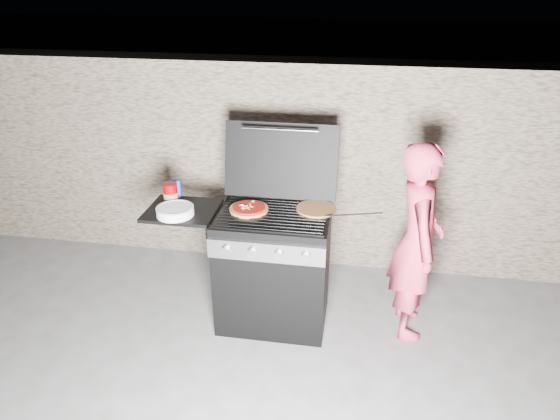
% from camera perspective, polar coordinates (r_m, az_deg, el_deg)
% --- Properties ---
extents(ground, '(50.00, 50.00, 0.00)m').
position_cam_1_polar(ground, '(4.00, -0.72, -12.26)').
color(ground, '#52504D').
extents(stone_wall, '(8.00, 0.35, 1.80)m').
position_cam_1_polar(stone_wall, '(4.46, 1.56, 5.33)').
color(stone_wall, gray).
rests_on(stone_wall, ground).
extents(gas_grill, '(1.34, 0.79, 0.91)m').
position_cam_1_polar(gas_grill, '(3.78, -4.52, -6.42)').
color(gas_grill, black).
rests_on(gas_grill, ground).
extents(pizza_topped, '(0.34, 0.34, 0.03)m').
position_cam_1_polar(pizza_topped, '(3.57, -3.57, 0.20)').
color(pizza_topped, tan).
rests_on(pizza_topped, gas_grill).
extents(pizza_plain, '(0.36, 0.36, 0.02)m').
position_cam_1_polar(pizza_plain, '(3.58, 4.18, 0.16)').
color(pizza_plain, tan).
rests_on(pizza_plain, gas_grill).
extents(sauce_jar, '(0.14, 0.14, 0.16)m').
position_cam_1_polar(sauce_jar, '(3.74, -12.38, 1.85)').
color(sauce_jar, '#770002').
rests_on(sauce_jar, gas_grill).
extents(blue_carton, '(0.08, 0.05, 0.15)m').
position_cam_1_polar(blue_carton, '(3.81, -11.80, 2.30)').
color(blue_carton, '#1237AB').
rests_on(blue_carton, gas_grill).
extents(plate_stack, '(0.30, 0.30, 0.06)m').
position_cam_1_polar(plate_stack, '(3.58, -11.90, -0.11)').
color(plate_stack, white).
rests_on(plate_stack, gas_grill).
extents(person, '(0.39, 0.56, 1.47)m').
position_cam_1_polar(person, '(3.65, 15.36, -3.56)').
color(person, '#D03655').
rests_on(person, ground).
extents(tongs, '(0.40, 0.04, 0.08)m').
position_cam_1_polar(tongs, '(3.44, 8.28, -0.57)').
color(tongs, black).
rests_on(tongs, gas_grill).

